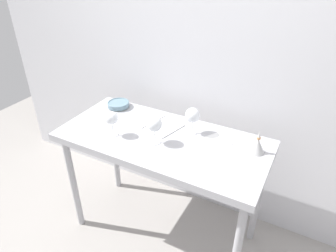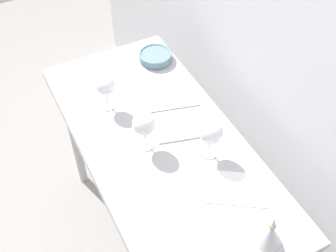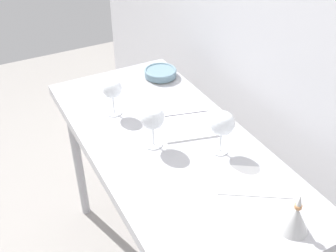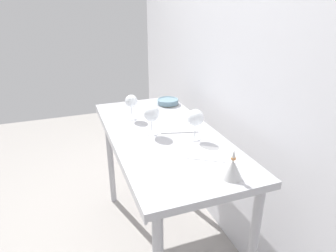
{
  "view_description": "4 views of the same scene",
  "coord_description": "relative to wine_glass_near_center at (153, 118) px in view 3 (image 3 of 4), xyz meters",
  "views": [
    {
      "loc": [
        0.82,
        -1.46,
        2.0
      ],
      "look_at": [
        0.01,
        0.05,
        0.96
      ],
      "focal_mm": 32.38,
      "sensor_mm": 36.0,
      "label": 1
    },
    {
      "loc": [
        1.11,
        -0.54,
        2.33
      ],
      "look_at": [
        0.01,
        0.02,
        1.0
      ],
      "focal_mm": 47.04,
      "sensor_mm": 36.0,
      "label": 2
    },
    {
      "loc": [
        1.17,
        -0.64,
        1.93
      ],
      "look_at": [
        -0.05,
        0.01,
        0.94
      ],
      "focal_mm": 43.33,
      "sensor_mm": 36.0,
      "label": 3
    },
    {
      "loc": [
        1.58,
        -0.56,
        1.66
      ],
      "look_at": [
        0.02,
        0.02,
        0.95
      ],
      "focal_mm": 31.39,
      "sensor_mm": 36.0,
      "label": 4
    }
  ],
  "objects": [
    {
      "name": "open_notebook",
      "position": [
        -0.13,
        0.21,
        -0.13
      ],
      "size": [
        0.42,
        0.32,
        0.01
      ],
      "rotation": [
        0.0,
        0.0,
        -0.26
      ],
      "color": "white",
      "rests_on": "steel_counter"
    },
    {
      "name": "wine_glass_near_center",
      "position": [
        0.0,
        0.0,
        0.0
      ],
      "size": [
        0.1,
        0.1,
        0.18
      ],
      "color": "white",
      "rests_on": "steel_counter"
    },
    {
      "name": "steel_counter",
      "position": [
        0.01,
        0.07,
        -0.24
      ],
      "size": [
        1.4,
        0.65,
        0.9
      ],
      "color": "#A9A9AE",
      "rests_on": "ground_plane"
    },
    {
      "name": "decanter_funnel",
      "position": [
        0.6,
        0.2,
        -0.08
      ],
      "size": [
        0.1,
        0.1,
        0.15
      ],
      "color": "#BDBDBD",
      "rests_on": "steel_counter"
    },
    {
      "name": "tasting_bowl",
      "position": [
        -0.5,
        0.29,
        -0.11
      ],
      "size": [
        0.17,
        0.17,
        0.04
      ],
      "color": "#DBCC66",
      "rests_on": "steel_counter"
    },
    {
      "name": "wine_glass_near_left",
      "position": [
        -0.29,
        -0.05,
        -0.01
      ],
      "size": [
        0.09,
        0.09,
        0.17
      ],
      "color": "white",
      "rests_on": "steel_counter"
    },
    {
      "name": "tasting_sheet_upper",
      "position": [
        0.37,
        0.23,
        -0.13
      ],
      "size": [
        0.28,
        0.31,
        0.0
      ],
      "primitive_type": "cube",
      "rotation": [
        0.0,
        0.0,
        -0.58
      ],
      "color": "white",
      "rests_on": "steel_counter"
    },
    {
      "name": "wine_glass_far_right",
      "position": [
        0.16,
        0.22,
        0.0
      ],
      "size": [
        0.1,
        0.1,
        0.19
      ],
      "color": "white",
      "rests_on": "steel_counter"
    },
    {
      "name": "back_wall",
      "position": [
        0.01,
        0.57,
        0.27
      ],
      "size": [
        3.8,
        0.04,
        2.6
      ],
      "primitive_type": "cube",
      "color": "silver",
      "rests_on": "ground_plane"
    }
  ]
}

